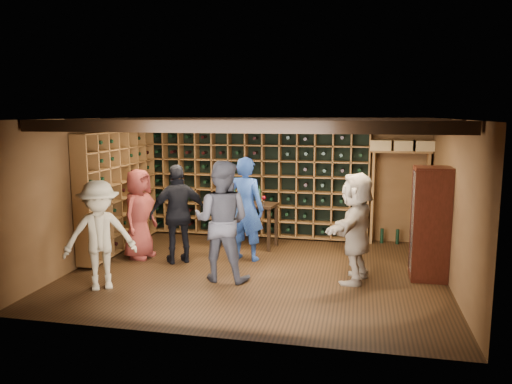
% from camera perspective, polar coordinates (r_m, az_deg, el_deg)
% --- Properties ---
extents(ground, '(6.00, 6.00, 0.00)m').
position_cam_1_polar(ground, '(8.34, 0.04, -9.09)').
color(ground, black).
rests_on(ground, ground).
extents(room_shell, '(6.00, 6.00, 6.00)m').
position_cam_1_polar(room_shell, '(7.98, 0.12, 7.78)').
color(room_shell, brown).
rests_on(room_shell, ground).
extents(wine_rack_back, '(4.65, 0.30, 2.20)m').
position_cam_1_polar(wine_rack_back, '(10.42, -0.16, 1.05)').
color(wine_rack_back, brown).
rests_on(wine_rack_back, ground).
extents(wine_rack_left, '(0.30, 2.65, 2.20)m').
position_cam_1_polar(wine_rack_left, '(9.78, -15.38, 0.21)').
color(wine_rack_left, brown).
rests_on(wine_rack_left, ground).
extents(crate_shelf, '(1.20, 0.32, 2.07)m').
position_cam_1_polar(crate_shelf, '(10.16, 16.25, 2.87)').
color(crate_shelf, brown).
rests_on(crate_shelf, ground).
extents(display_cabinet, '(0.55, 0.50, 1.75)m').
position_cam_1_polar(display_cabinet, '(8.22, 19.24, -3.69)').
color(display_cabinet, '#35110A').
rests_on(display_cabinet, ground).
extents(man_blue_shirt, '(0.75, 0.58, 1.84)m').
position_cam_1_polar(man_blue_shirt, '(8.80, -1.17, -1.93)').
color(man_blue_shirt, navy).
rests_on(man_blue_shirt, ground).
extents(man_grey_suit, '(0.95, 0.76, 1.88)m').
position_cam_1_polar(man_grey_suit, '(7.75, -3.94, -3.32)').
color(man_grey_suit, '#222227').
rests_on(man_grey_suit, ground).
extents(guest_red_floral, '(0.63, 0.86, 1.61)m').
position_cam_1_polar(guest_red_floral, '(9.18, -13.21, -2.44)').
color(guest_red_floral, maroon).
rests_on(guest_red_floral, ground).
extents(guest_woman_black, '(1.08, 0.90, 1.72)m').
position_cam_1_polar(guest_woman_black, '(8.74, -8.81, -2.51)').
color(guest_woman_black, black).
rests_on(guest_woman_black, ground).
extents(guest_khaki, '(1.21, 1.07, 1.63)m').
position_cam_1_polar(guest_khaki, '(7.71, -17.44, -4.75)').
color(guest_khaki, gray).
rests_on(guest_khaki, ground).
extents(guest_beige, '(0.89, 1.66, 1.71)m').
position_cam_1_polar(guest_beige, '(7.83, 11.36, -4.00)').
color(guest_beige, gray).
rests_on(guest_beige, ground).
extents(tasting_table, '(1.20, 0.71, 1.14)m').
position_cam_1_polar(tasting_table, '(9.72, -1.05, -1.84)').
color(tasting_table, black).
rests_on(tasting_table, ground).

